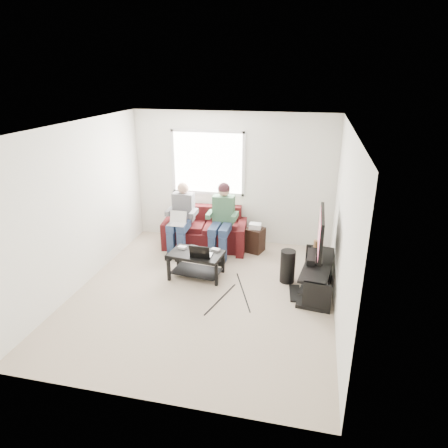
{
  "coord_description": "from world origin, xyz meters",
  "views": [
    {
      "loc": [
        1.53,
        -5.29,
        3.29
      ],
      "look_at": [
        0.2,
        0.6,
        0.97
      ],
      "focal_mm": 32.0,
      "sensor_mm": 36.0,
      "label": 1
    }
  ],
  "objects_px": {
    "coffee_table": "(196,259)",
    "subwoofer": "(288,266)",
    "tv_stand": "(317,277)",
    "tv": "(321,234)",
    "sofa": "(205,232)",
    "end_table": "(255,239)"
  },
  "relations": [
    {
      "from": "sofa",
      "to": "subwoofer",
      "type": "xyz_separation_m",
      "value": [
        1.71,
        -1.12,
        -0.01
      ]
    },
    {
      "from": "sofa",
      "to": "end_table",
      "type": "relative_size",
      "value": 2.97
    },
    {
      "from": "sofa",
      "to": "subwoofer",
      "type": "height_order",
      "value": "sofa"
    },
    {
      "from": "tv",
      "to": "subwoofer",
      "type": "height_order",
      "value": "tv"
    },
    {
      "from": "tv_stand",
      "to": "end_table",
      "type": "relative_size",
      "value": 2.49
    },
    {
      "from": "subwoofer",
      "to": "end_table",
      "type": "distance_m",
      "value": 1.28
    },
    {
      "from": "coffee_table",
      "to": "tv",
      "type": "relative_size",
      "value": 0.85
    },
    {
      "from": "sofa",
      "to": "tv",
      "type": "bearing_deg",
      "value": -27.88
    },
    {
      "from": "tv_stand",
      "to": "tv",
      "type": "xyz_separation_m",
      "value": [
        -0.0,
        0.1,
        0.71
      ]
    },
    {
      "from": "sofa",
      "to": "tv",
      "type": "distance_m",
      "value": 2.56
    },
    {
      "from": "sofa",
      "to": "end_table",
      "type": "height_order",
      "value": "sofa"
    },
    {
      "from": "subwoofer",
      "to": "end_table",
      "type": "relative_size",
      "value": 0.97
    },
    {
      "from": "sofa",
      "to": "coffee_table",
      "type": "distance_m",
      "value": 1.3
    },
    {
      "from": "tv_stand",
      "to": "subwoofer",
      "type": "relative_size",
      "value": 2.57
    },
    {
      "from": "subwoofer",
      "to": "end_table",
      "type": "xyz_separation_m",
      "value": [
        -0.71,
        1.07,
        -0.02
      ]
    },
    {
      "from": "tv_stand",
      "to": "end_table",
      "type": "bearing_deg",
      "value": 134.56
    },
    {
      "from": "end_table",
      "to": "tv",
      "type": "bearing_deg",
      "value": -43.03
    },
    {
      "from": "tv_stand",
      "to": "subwoofer",
      "type": "xyz_separation_m",
      "value": [
        -0.48,
        0.14,
        0.07
      ]
    },
    {
      "from": "coffee_table",
      "to": "end_table",
      "type": "bearing_deg",
      "value": 56.48
    },
    {
      "from": "tv",
      "to": "coffee_table",
      "type": "bearing_deg",
      "value": -176.53
    },
    {
      "from": "coffee_table",
      "to": "end_table",
      "type": "xyz_separation_m",
      "value": [
        0.82,
        1.23,
        -0.06
      ]
    },
    {
      "from": "coffee_table",
      "to": "subwoofer",
      "type": "xyz_separation_m",
      "value": [
        1.52,
        0.16,
        -0.04
      ]
    }
  ]
}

